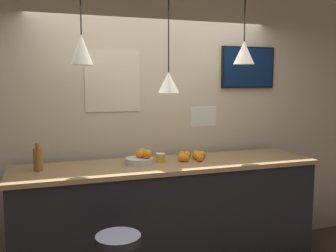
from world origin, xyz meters
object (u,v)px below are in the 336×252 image
at_px(juice_bottle, 38,159).
at_px(spread_jar, 161,158).
at_px(fruit_bowl, 140,158).
at_px(mounted_tv, 248,67).

bearing_deg(juice_bottle, spread_jar, 0.00).
relative_size(fruit_bowl, mounted_tv, 0.40).
bearing_deg(fruit_bowl, mounted_tv, 15.31).
distance_m(juice_bottle, mounted_tv, 2.42).
bearing_deg(fruit_bowl, spread_jar, -0.41).
height_order(juice_bottle, mounted_tv, mounted_tv).
relative_size(fruit_bowl, juice_bottle, 1.07).
bearing_deg(mounted_tv, juice_bottle, -170.70).
distance_m(fruit_bowl, mounted_tv, 1.64).
xyz_separation_m(spread_jar, mounted_tv, (1.14, 0.37, 0.88)).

